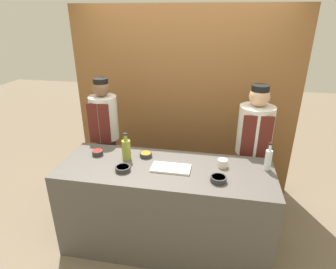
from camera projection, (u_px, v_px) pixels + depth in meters
name	position (u px, v px, depth m)	size (l,w,h in m)	color
ground_plane	(165.00, 242.00, 3.06)	(14.00, 14.00, 0.00)	#756651
cabinet_wall	(183.00, 103.00, 3.70)	(2.86, 0.18, 2.40)	brown
counter	(165.00, 207.00, 2.87)	(2.06, 0.76, 0.93)	#514C47
sauce_bowl_orange	(146.00, 154.00, 2.88)	(0.12, 0.12, 0.04)	#2D2D2D
sauce_bowl_green	(123.00, 168.00, 2.62)	(0.14, 0.14, 0.04)	#2D2D2D
sauce_bowl_purple	(218.00, 179.00, 2.45)	(0.14, 0.14, 0.05)	#2D2D2D
sauce_bowl_red	(98.00, 152.00, 2.92)	(0.11, 0.11, 0.05)	#2D2D2D
cutting_board	(171.00, 168.00, 2.65)	(0.37, 0.19, 0.02)	white
bottle_clear	(268.00, 159.00, 2.61)	(0.06, 0.06, 0.28)	silver
bottle_oil	(126.00, 149.00, 2.80)	(0.09, 0.09, 0.28)	olive
cup_cream	(222.00, 163.00, 2.69)	(0.09, 0.09, 0.08)	silver
chef_left	(106.00, 138.00, 3.44)	(0.32, 0.32, 1.62)	#28282D
chef_right	(252.00, 151.00, 3.16)	(0.38, 0.38, 1.62)	#28282D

